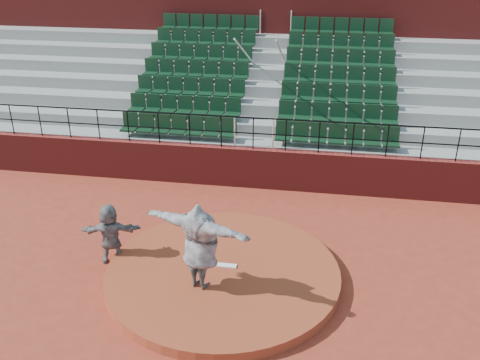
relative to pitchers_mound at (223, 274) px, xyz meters
The scene contains 9 objects.
ground 0.12m from the pitchers_mound, ahead, with size 90.00×90.00×0.00m, color maroon.
pitchers_mound is the anchor object (origin of this frame).
pitching_rubber 0.21m from the pitchers_mound, 90.00° to the left, with size 0.60×0.15×0.03m, color white.
boundary_wall 5.03m from the pitchers_mound, 90.00° to the left, with size 24.00×0.30×1.30m, color maroon.
wall_railing 5.35m from the pitchers_mound, 90.00° to the left, with size 24.04×0.05×1.03m.
seating_deck 8.74m from the pitchers_mound, 90.00° to the left, with size 24.00×5.97×4.63m.
press_box_facade 13.06m from the pitchers_mound, 90.00° to the left, with size 24.00×3.00×7.10m, color maroon.
pitcher 1.38m from the pitchers_mound, 118.90° to the right, with size 2.54×0.69×2.07m, color black.
fielder 2.92m from the pitchers_mound, behind, with size 1.45×0.46×1.56m, color black.
Camera 1 is at (2.08, -10.21, 7.57)m, focal length 40.00 mm.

